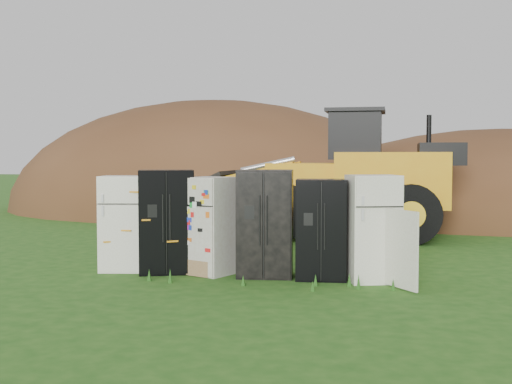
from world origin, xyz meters
TOP-DOWN VIEW (x-y plane):
  - ground at (0.00, 0.00)m, footprint 120.00×120.00m
  - fridge_leftmost at (-2.39, -0.04)m, footprint 0.95×0.93m
  - fridge_black_side at (-1.50, -0.04)m, footprint 1.23×1.11m
  - fridge_sticker at (-0.65, -0.01)m, footprint 1.03×1.00m
  - fridge_dark_mid at (0.40, 0.01)m, footprint 1.10×0.95m
  - fridge_black_right at (1.43, -0.01)m, footprint 0.98×0.85m
  - fridge_open_door at (2.34, -0.02)m, footprint 1.05×1.01m
  - wheel_loader at (0.67, 6.12)m, footprint 7.23×3.08m
  - dirt_mound_right at (6.14, 12.77)m, footprint 15.47×11.35m
  - dirt_mound_left at (-5.03, 14.12)m, footprint 17.18×12.89m
  - dirt_mound_back at (0.38, 18.65)m, footprint 15.64×10.43m

SIDE VIEW (x-z plane):
  - ground at x=0.00m, z-range 0.00..0.00m
  - dirt_mound_right at x=6.14m, z-range -3.19..3.19m
  - dirt_mound_left at x=-5.03m, z-range -4.52..4.52m
  - dirt_mound_back at x=0.38m, z-range -2.59..2.59m
  - fridge_black_right at x=1.43m, z-range 0.00..1.79m
  - fridge_sticker at x=-0.65m, z-range 0.00..1.81m
  - fridge_leftmost at x=-2.39m, z-range 0.00..1.82m
  - fridge_open_door at x=2.34m, z-range 0.00..1.87m
  - fridge_black_side at x=-1.50m, z-range 0.00..1.94m
  - fridge_dark_mid at x=0.40m, z-range 0.00..1.95m
  - wheel_loader at x=0.67m, z-range 0.00..3.47m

